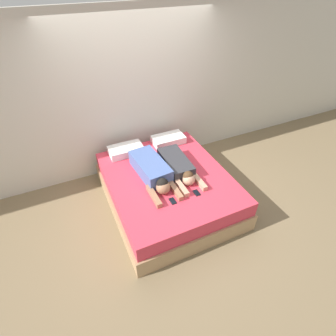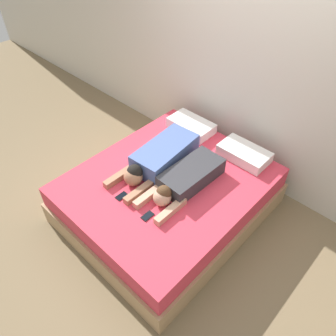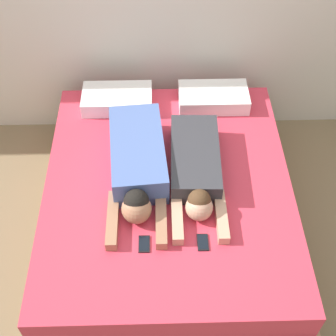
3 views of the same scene
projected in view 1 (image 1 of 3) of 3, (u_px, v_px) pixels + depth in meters
name	position (u px, v px, depth m)	size (l,w,h in m)	color
ground_plane	(168.00, 201.00, 4.18)	(12.00, 12.00, 0.00)	#7F6B4C
wall_back	(137.00, 96.00, 4.21)	(12.00, 0.06, 2.60)	beige
bed	(168.00, 189.00, 4.02)	(1.76, 2.06, 0.52)	tan
pillow_head_left	(126.00, 150.00, 4.27)	(0.55, 0.31, 0.12)	white
pillow_head_right	(168.00, 139.00, 4.52)	(0.55, 0.31, 0.12)	white
person_left	(153.00, 171.00, 3.78)	(0.42, 1.10, 0.22)	#4C66A5
person_right	(179.00, 166.00, 3.89)	(0.36, 1.00, 0.20)	#333338
cell_phone_left	(173.00, 201.00, 3.45)	(0.07, 0.12, 0.01)	black
cell_phone_right	(197.00, 193.00, 3.57)	(0.07, 0.12, 0.01)	black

